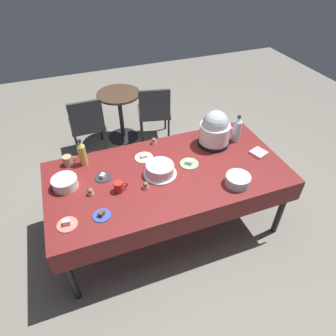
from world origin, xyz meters
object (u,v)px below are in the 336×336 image
(soda_bottle_water, at_px, (237,129))
(round_cafe_table, at_px, (120,108))
(dessert_plate_cream, at_px, (144,157))
(maroon_chair_right, at_px, (154,110))
(maroon_chair_left, at_px, (87,122))
(cupcake_lemon, at_px, (91,192))
(ceramic_snack_bowl, at_px, (65,183))
(cupcake_vanilla, at_px, (231,130))
(soda_bottle_ginger_ale, at_px, (82,153))
(cupcake_mint, at_px, (146,185))
(potluck_table, at_px, (168,177))
(frosted_layer_cake, at_px, (160,170))
(dessert_plate_charcoal, at_px, (103,177))
(dessert_plate_cobalt, at_px, (102,215))
(coffee_mug_tan, at_px, (68,160))
(glass_salad_bowl, at_px, (238,180))
(dessert_plate_coral, at_px, (67,224))
(coffee_mug_red, at_px, (119,187))
(cupcake_cocoa, at_px, (154,141))
(slow_cooker, at_px, (215,130))
(dessert_plate_sage, at_px, (189,163))

(soda_bottle_water, xyz_separation_m, round_cafe_table, (-0.89, 1.57, -0.39))
(dessert_plate_cream, relative_size, soda_bottle_water, 0.61)
(soda_bottle_water, distance_m, maroon_chair_right, 1.48)
(maroon_chair_left, bearing_deg, cupcake_lemon, -95.66)
(ceramic_snack_bowl, xyz_separation_m, cupcake_vanilla, (1.77, 0.25, -0.01))
(soda_bottle_ginger_ale, bearing_deg, ceramic_snack_bowl, -126.80)
(cupcake_mint, bearing_deg, potluck_table, 26.89)
(soda_bottle_water, bearing_deg, frosted_layer_cake, -165.52)
(dessert_plate_charcoal, relative_size, cupcake_lemon, 2.19)
(dessert_plate_cobalt, distance_m, coffee_mug_tan, 0.76)
(potluck_table, height_order, glass_salad_bowl, glass_salad_bowl)
(dessert_plate_cobalt, bearing_deg, dessert_plate_coral, 179.60)
(dessert_plate_coral, relative_size, maroon_chair_left, 0.19)
(coffee_mug_tan, distance_m, round_cafe_table, 1.61)
(cupcake_lemon, bearing_deg, frosted_layer_cake, 3.42)
(cupcake_mint, bearing_deg, frosted_layer_cake, 35.45)
(dessert_plate_cream, xyz_separation_m, soda_bottle_ginger_ale, (-0.56, 0.11, 0.12))
(dessert_plate_cobalt, bearing_deg, coffee_mug_red, 49.14)
(potluck_table, height_order, dessert_plate_coral, dessert_plate_coral)
(coffee_mug_red, xyz_separation_m, round_cafe_table, (0.42, 1.89, -0.30))
(frosted_layer_cake, xyz_separation_m, round_cafe_table, (0.03, 1.81, -0.31))
(maroon_chair_left, bearing_deg, cupcake_cocoa, -62.73)
(cupcake_mint, distance_m, cupcake_lemon, 0.47)
(slow_cooker, bearing_deg, maroon_chair_left, 130.68)
(ceramic_snack_bowl, xyz_separation_m, dessert_plate_coral, (-0.03, -0.43, -0.03))
(cupcake_cocoa, height_order, coffee_mug_tan, coffee_mug_tan)
(cupcake_cocoa, distance_m, coffee_mug_red, 0.75)
(cupcake_cocoa, height_order, soda_bottle_ginger_ale, soda_bottle_ginger_ale)
(dessert_plate_sage, distance_m, cupcake_cocoa, 0.48)
(potluck_table, relative_size, coffee_mug_red, 17.91)
(dessert_plate_coral, bearing_deg, dessert_plate_cream, 36.71)
(dessert_plate_coral, height_order, dessert_plate_charcoal, dessert_plate_coral)
(dessert_plate_cream, bearing_deg, coffee_mug_red, -132.18)
(potluck_table, relative_size, soda_bottle_ginger_ale, 8.07)
(dessert_plate_coral, height_order, maroon_chair_left, maroon_chair_left)
(potluck_table, relative_size, slow_cooker, 5.81)
(cupcake_lemon, bearing_deg, maroon_chair_left, 84.34)
(dessert_plate_cobalt, distance_m, soda_bottle_ginger_ale, 0.71)
(maroon_chair_right, bearing_deg, slow_cooker, -81.05)
(soda_bottle_water, height_order, maroon_chair_right, soda_bottle_water)
(dessert_plate_cobalt, xyz_separation_m, soda_bottle_water, (1.51, 0.54, 0.12))
(cupcake_lemon, bearing_deg, ceramic_snack_bowl, 137.80)
(dessert_plate_charcoal, bearing_deg, glass_salad_bowl, -24.33)
(coffee_mug_tan, xyz_separation_m, maroon_chair_right, (1.23, 1.15, -0.31))
(frosted_layer_cake, height_order, ceramic_snack_bowl, frosted_layer_cake)
(cupcake_vanilla, height_order, maroon_chair_right, maroon_chair_right)
(cupcake_lemon, distance_m, maroon_chair_right, 1.98)
(glass_salad_bowl, bearing_deg, dessert_plate_coral, 177.83)
(slow_cooker, xyz_separation_m, coffee_mug_red, (-1.07, -0.33, -0.13))
(maroon_chair_right, bearing_deg, cupcake_lemon, -123.93)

